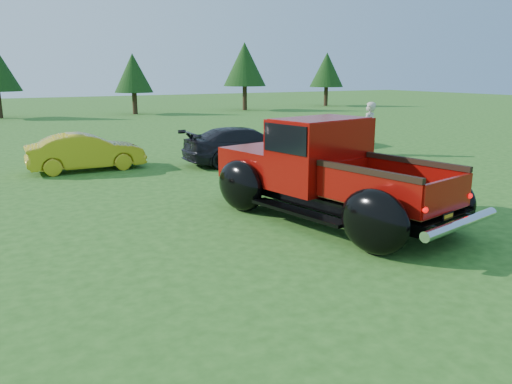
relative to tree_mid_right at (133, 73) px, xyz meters
name	(u,v)px	position (x,y,z in m)	size (l,w,h in m)	color
ground	(274,247)	(-6.00, -30.00, -2.97)	(120.00, 120.00, 0.00)	#285518
tree_mid_right	(133,73)	(0.00, 0.00, 0.00)	(2.82, 2.82, 4.40)	#332114
tree_east	(245,64)	(9.00, -0.50, 0.68)	(3.46, 3.46, 5.40)	#332114
tree_far_east	(327,70)	(18.00, 0.50, 0.27)	(3.07, 3.07, 4.80)	#332114
pickup_truck	(319,170)	(-4.11, -28.71, -1.97)	(3.58, 6.02, 2.12)	black
show_car_yellow	(86,152)	(-7.50, -20.92, -2.38)	(1.25, 3.57, 1.18)	gold
show_car_grey	(244,145)	(-2.50, -22.22, -2.35)	(1.73, 4.26, 1.24)	black
show_car_blue	(320,133)	(2.14, -20.28, -2.39)	(1.94, 4.21, 1.17)	#0D3A96
spectator	(368,129)	(2.38, -22.94, -1.98)	(0.72, 0.47, 1.98)	#B6AC9E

